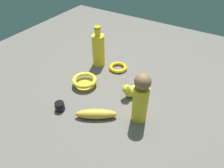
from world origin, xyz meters
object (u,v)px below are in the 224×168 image
(nail_polish_jar, at_px, (60,106))
(person_figure_adult, at_px, (141,98))
(cat_figurine, at_px, (133,90))
(bottle_tall, at_px, (98,49))
(banana, at_px, (96,114))
(bangle, at_px, (118,67))
(bowl, at_px, (85,81))

(nail_polish_jar, xyz_separation_m, person_figure_adult, (-0.15, 0.34, 0.10))
(cat_figurine, height_order, person_figure_adult, person_figure_adult)
(bottle_tall, height_order, banana, bottle_tall)
(cat_figurine, bearing_deg, bottle_tall, -116.03)
(banana, height_order, bangle, banana)
(cat_figurine, bearing_deg, bangle, -132.28)
(bowl, distance_m, banana, 0.25)
(cat_figurine, relative_size, banana, 0.66)
(bottle_tall, xyz_separation_m, banana, (0.37, 0.24, -0.08))
(nail_polish_jar, bearing_deg, cat_figurine, 137.03)
(bottle_tall, height_order, bangle, bottle_tall)
(bowl, bearing_deg, banana, 49.65)
(nail_polish_jar, bearing_deg, banana, 105.50)
(cat_figurine, relative_size, person_figure_adult, 0.51)
(cat_figurine, distance_m, person_figure_adult, 0.18)
(bangle, bearing_deg, person_figure_adult, 43.81)
(bottle_tall, xyz_separation_m, nail_polish_jar, (0.42, 0.06, -0.08))
(bottle_tall, xyz_separation_m, bowl, (0.21, 0.05, -0.08))
(bottle_tall, distance_m, cat_figurine, 0.35)
(nail_polish_jar, distance_m, bangle, 0.44)
(cat_figurine, height_order, nail_polish_jar, cat_figurine)
(bottle_tall, xyz_separation_m, cat_figurine, (0.15, 0.31, -0.07))
(bottle_tall, xyz_separation_m, person_figure_adult, (0.27, 0.41, 0.02))
(cat_figurine, xyz_separation_m, nail_polish_jar, (0.27, -0.25, -0.02))
(bowl, bearing_deg, bangle, 161.59)
(nail_polish_jar, relative_size, person_figure_adult, 0.19)
(person_figure_adult, bearing_deg, nail_polish_jar, -66.90)
(nail_polish_jar, relative_size, banana, 0.25)
(nail_polish_jar, height_order, banana, banana)
(cat_figurine, xyz_separation_m, bowl, (0.06, -0.26, -0.01))
(bowl, bearing_deg, nail_polish_jar, 3.33)
(person_figure_adult, bearing_deg, bangle, -136.19)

